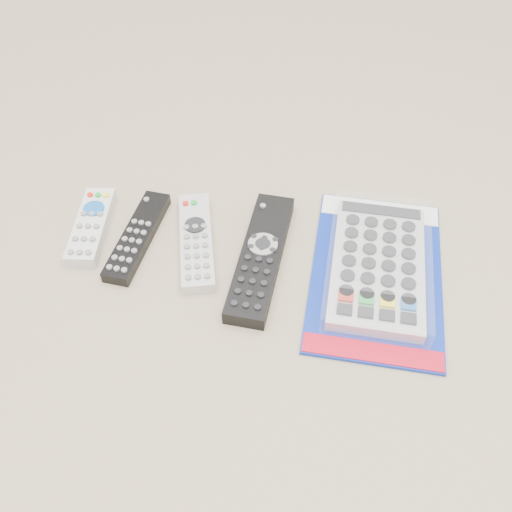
# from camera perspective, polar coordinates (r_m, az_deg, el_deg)

# --- Properties ---
(remote_small_grey) EXTENTS (0.05, 0.15, 0.02)m
(remote_small_grey) POSITION_cam_1_polar(r_m,az_deg,el_deg) (0.88, -16.17, 2.89)
(remote_small_grey) COLOR silver
(remote_small_grey) RESTS_ON ground
(remote_slim_black) EXTENTS (0.07, 0.18, 0.02)m
(remote_slim_black) POSITION_cam_1_polar(r_m,az_deg,el_deg) (0.85, -11.78, 1.93)
(remote_slim_black) COLOR black
(remote_slim_black) RESTS_ON ground
(remote_silver_dvd) EXTENTS (0.08, 0.19, 0.02)m
(remote_silver_dvd) POSITION_cam_1_polar(r_m,az_deg,el_deg) (0.83, -6.00, 1.50)
(remote_silver_dvd) COLOR silver
(remote_silver_dvd) RESTS_ON ground
(remote_large_black) EXTENTS (0.09, 0.24, 0.03)m
(remote_large_black) POSITION_cam_1_polar(r_m,az_deg,el_deg) (0.81, 0.49, -0.06)
(remote_large_black) COLOR black
(remote_large_black) RESTS_ON ground
(jumbo_remote_packaged) EXTENTS (0.21, 0.31, 0.04)m
(jumbo_remote_packaged) POSITION_cam_1_polar(r_m,az_deg,el_deg) (0.81, 12.10, -0.83)
(jumbo_remote_packaged) COLOR #0D2797
(jumbo_remote_packaged) RESTS_ON ground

